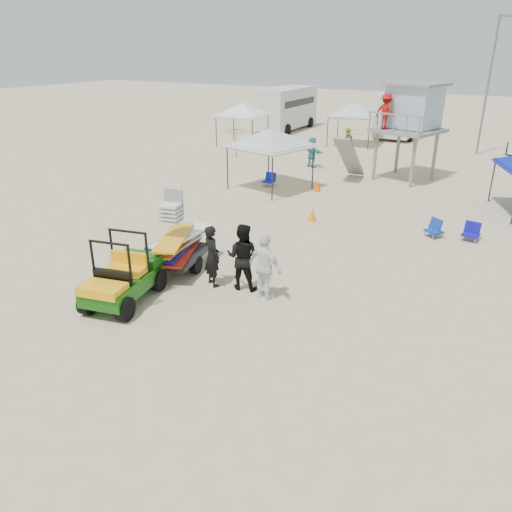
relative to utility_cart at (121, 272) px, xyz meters
The scene contains 21 objects.
ground 2.96m from the utility_cart, 24.85° to the right, with size 140.00×140.00×0.00m, color beige.
utility_cart is the anchor object (origin of this frame).
surf_trailer 2.34m from the utility_cart, 89.92° to the left, with size 1.83×2.77×2.34m.
man_left 2.54m from the utility_cart, 53.22° to the left, with size 0.65×0.43×1.79m, color black.
man_mid 3.29m from the utility_cart, 43.93° to the left, with size 0.93×0.73×1.92m, color black.
man_right 3.81m from the utility_cart, 32.27° to the left, with size 1.09×0.45×1.86m, color white.
lifeguard_tower 17.58m from the utility_cart, 79.89° to the left, with size 3.58×3.58×4.61m.
canopy_white_a 12.37m from the utility_cart, 99.19° to the left, with size 3.69×3.69×3.25m.
canopy_white_b 23.11m from the utility_cart, 112.89° to the left, with size 3.08×3.08×3.21m.
canopy_white_c 25.07m from the utility_cart, 95.45° to the left, with size 3.24×3.24×3.22m.
umbrella_a 18.96m from the utility_cart, 112.44° to the left, with size 1.94×1.98×1.78m, color #AA121C.
umbrella_b 20.01m from the utility_cart, 92.37° to the left, with size 2.11×2.15×1.94m, color yellow.
cone_near 8.88m from the utility_cart, 78.82° to the left, with size 0.34×0.34×0.50m, color orange.
cone_far 12.80m from the utility_cart, 89.13° to the left, with size 0.34×0.34×0.50m, color #FF6308.
beach_chair_a 12.78m from the utility_cart, 100.11° to the left, with size 0.57×0.61×0.64m.
beach_chair_b 12.11m from the utility_cart, 51.93° to the left, with size 0.61×0.65×0.64m.
beach_chair_c 11.20m from the utility_cart, 56.02° to the left, with size 0.73×0.83×0.64m.
rv_far_left 30.32m from the utility_cart, 108.13° to the left, with size 2.64×6.80×3.25m.
rv_mid_left 30.32m from the utility_cart, 90.82° to the left, with size 2.65×6.50×3.25m.
light_pole_left 26.59m from the utility_cart, 77.82° to the left, with size 0.14×0.14×8.00m, color slate.
distant_beachgoers 18.18m from the utility_cart, 80.83° to the left, with size 15.34×16.35×1.68m.
Camera 1 is at (6.39, -7.42, 6.37)m, focal length 35.00 mm.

